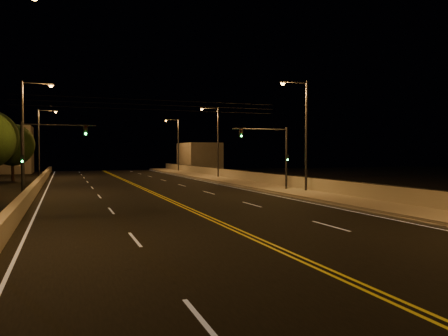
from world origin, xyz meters
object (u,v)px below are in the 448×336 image
object	(u,v)px
traffic_signal_right	(275,151)
traffic_signal_left	(39,150)
streetlight_3	(177,142)
tree_2	(12,145)
streetlight_5	(26,129)
streetlight_1	(303,129)
streetlight_6	(41,138)
streetlight_2	(216,138)

from	to	relation	value
traffic_signal_right	traffic_signal_left	world-z (taller)	same
streetlight_3	tree_2	bearing A→B (deg)	-147.46
traffic_signal_right	streetlight_5	bearing A→B (deg)	163.89
traffic_signal_right	traffic_signal_left	distance (m)	18.69
streetlight_1	streetlight_3	size ratio (longest dim) A/B	1.00
tree_2	streetlight_3	bearing A→B (deg)	32.54
streetlight_6	traffic_signal_left	xyz separation A→B (m)	(1.18, -30.52, -1.77)
traffic_signal_right	tree_2	size ratio (longest dim) A/B	0.80
streetlight_2	tree_2	xyz separation A→B (m)	(-24.44, 5.22, -0.97)
tree_2	traffic_signal_left	bearing A→B (deg)	-80.61
streetlight_1	streetlight_2	bearing A→B (deg)	90.00
traffic_signal_right	streetlight_2	bearing A→B (deg)	85.48
streetlight_1	traffic_signal_left	size ratio (longest dim) A/B	1.66
streetlight_2	tree_2	bearing A→B (deg)	167.94
streetlight_1	streetlight_2	xyz separation A→B (m)	(0.00, 21.95, 0.00)
streetlight_6	streetlight_3	bearing A→B (deg)	25.67
streetlight_3	streetlight_6	world-z (taller)	same
streetlight_1	streetlight_5	bearing A→B (deg)	160.31
streetlight_3	traffic_signal_left	distance (m)	45.62
streetlight_1	traffic_signal_left	xyz separation A→B (m)	(-20.27, 1.94, -1.77)
streetlight_6	tree_2	world-z (taller)	streetlight_6
streetlight_5	traffic_signal_left	bearing A→B (deg)	-78.37
streetlight_1	traffic_signal_left	bearing A→B (deg)	174.54
streetlight_3	traffic_signal_left	xyz separation A→B (m)	(-20.27, -40.83, -1.77)
streetlight_1	traffic_signal_right	xyz separation A→B (m)	(-1.58, 1.94, -1.77)
streetlight_6	tree_2	bearing A→B (deg)	-119.53
streetlight_5	streetlight_6	distance (m)	24.78
streetlight_5	tree_2	distance (m)	19.75
streetlight_5	streetlight_6	world-z (taller)	same
streetlight_2	traffic_signal_right	size ratio (longest dim) A/B	1.66
streetlight_6	streetlight_2	bearing A→B (deg)	-26.09
streetlight_1	streetlight_2	world-z (taller)	same
streetlight_2	streetlight_5	world-z (taller)	same
streetlight_6	traffic_signal_left	world-z (taller)	streetlight_6
streetlight_1	streetlight_2	distance (m)	21.95
streetlight_2	streetlight_5	xyz separation A→B (m)	(-21.45, -14.27, 0.00)
traffic_signal_right	tree_2	world-z (taller)	tree_2
traffic_signal_left	streetlight_5	bearing A→B (deg)	101.63
streetlight_5	tree_2	world-z (taller)	streetlight_5
streetlight_2	traffic_signal_right	distance (m)	20.15
streetlight_3	streetlight_5	distance (m)	41.13
tree_2	streetlight_2	bearing A→B (deg)	-12.06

